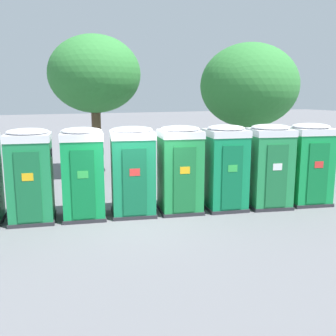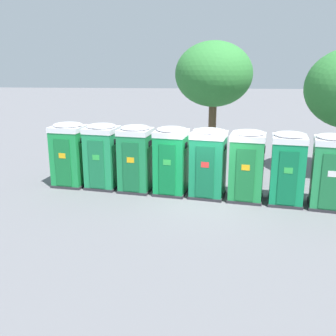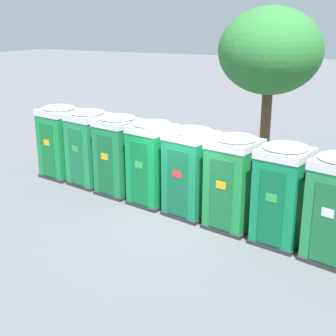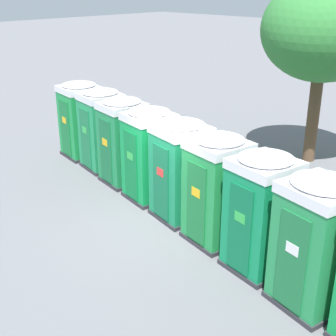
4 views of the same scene
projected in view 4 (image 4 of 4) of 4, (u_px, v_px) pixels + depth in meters
The scene contains 10 objects.
ground_plane at pixel (165, 221), 11.73m from camera, with size 120.00×120.00×0.00m, color slate.
portapotty_0 at pixel (81, 119), 15.67m from camera, with size 1.41×1.38×2.54m.
portapotty_1 at pixel (102, 129), 14.65m from camera, with size 1.40×1.40×2.54m.
portapotty_2 at pixel (123, 141), 13.58m from camera, with size 1.37×1.38×2.54m.
portapotty_3 at pixel (149, 154), 12.54m from camera, with size 1.37×1.39×2.54m.
portapotty_4 at pixel (180, 170), 11.50m from camera, with size 1.46×1.43×2.54m.
portapotty_5 at pixel (217, 189), 10.44m from camera, with size 1.41×1.41×2.54m.
portapotty_6 at pixel (261, 212), 9.38m from camera, with size 1.36×1.38×2.54m.
portapotty_7 at pixel (315, 243), 8.29m from camera, with size 1.47×1.44×2.54m.
street_tree_1 at pixel (323, 30), 14.16m from camera, with size 3.79×3.79×5.81m.
Camera 4 is at (7.30, -7.40, 5.61)m, focal length 50.00 mm.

